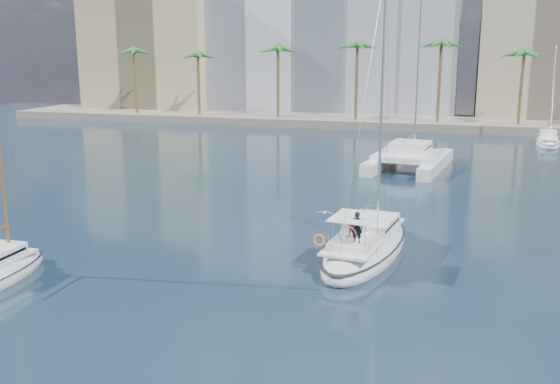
% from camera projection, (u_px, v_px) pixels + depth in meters
% --- Properties ---
extents(ground, '(160.00, 160.00, 0.00)m').
position_uv_depth(ground, '(272.00, 250.00, 35.19)').
color(ground, black).
rests_on(ground, ground).
extents(quay, '(120.00, 14.00, 1.20)m').
position_uv_depth(quay, '(391.00, 122.00, 92.19)').
color(quay, gray).
rests_on(quay, ground).
extents(building_modern, '(42.00, 16.00, 28.00)m').
position_uv_depth(building_modern, '(329.00, 31.00, 103.66)').
color(building_modern, white).
rests_on(building_modern, ground).
extents(building_tan_left, '(22.00, 14.00, 22.00)m').
position_uv_depth(building_tan_left, '(155.00, 49.00, 108.66)').
color(building_tan_left, tan).
rests_on(building_tan_left, ground).
extents(building_beige, '(20.00, 14.00, 20.00)m').
position_uv_depth(building_beige, '(549.00, 56.00, 92.60)').
color(building_beige, tan).
rests_on(building_beige, ground).
extents(palm_left, '(3.60, 3.60, 12.30)m').
position_uv_depth(palm_left, '(167.00, 54.00, 95.43)').
color(palm_left, brown).
rests_on(palm_left, ground).
extents(palm_centre, '(3.60, 3.60, 12.30)m').
position_uv_depth(palm_centre, '(390.00, 55.00, 86.28)').
color(palm_centre, brown).
rests_on(palm_centre, ground).
extents(main_sloop, '(4.98, 11.48, 16.49)m').
position_uv_depth(main_sloop, '(366.00, 247.00, 34.10)').
color(main_sloop, white).
rests_on(main_sloop, ground).
extents(catamaran, '(7.87, 13.20, 18.12)m').
position_uv_depth(catamaran, '(409.00, 156.00, 59.19)').
color(catamaran, white).
rests_on(catamaran, ground).
extents(seagull, '(1.09, 0.47, 0.20)m').
position_uv_depth(seagull, '(325.00, 213.00, 41.39)').
color(seagull, silver).
rests_on(seagull, ground).
extents(moored_yacht_a, '(3.37, 9.52, 11.90)m').
position_uv_depth(moored_yacht_a, '(548.00, 145.00, 73.83)').
color(moored_yacht_a, white).
rests_on(moored_yacht_a, ground).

